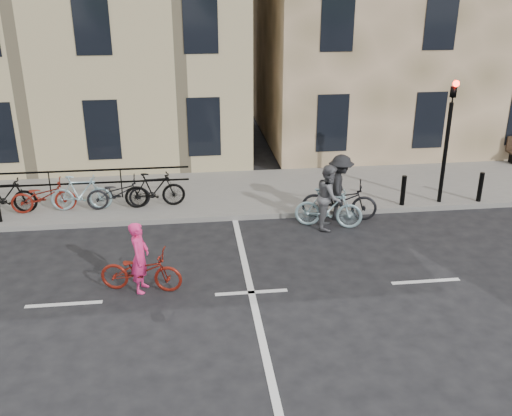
{
  "coord_description": "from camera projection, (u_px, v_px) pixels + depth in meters",
  "views": [
    {
      "loc": [
        -1.24,
        -10.82,
        6.44
      ],
      "look_at": [
        0.38,
        2.2,
        1.1
      ],
      "focal_mm": 40.0,
      "sensor_mm": 36.0,
      "label": 1
    }
  ],
  "objects": [
    {
      "name": "cyclist_pink",
      "position": [
        141.0,
        267.0,
        12.42
      ],
      "size": [
        1.91,
        0.99,
        1.62
      ],
      "rotation": [
        0.0,
        0.0,
        1.36
      ],
      "color": "maroon",
      "rests_on": "ground"
    },
    {
      "name": "sidewalk",
      "position": [
        100.0,
        199.0,
        17.55
      ],
      "size": [
        46.0,
        4.0,
        0.15
      ],
      "primitive_type": "cube",
      "color": "slate",
      "rests_on": "ground"
    },
    {
      "name": "bollard_east",
      "position": [
        403.0,
        190.0,
        16.76
      ],
      "size": [
        0.14,
        0.14,
        0.9
      ],
      "primitive_type": "cylinder",
      "color": "black",
      "rests_on": "sidewalk"
    },
    {
      "name": "cyclist_dark",
      "position": [
        340.0,
        194.0,
        16.07
      ],
      "size": [
        2.24,
        1.36,
        1.89
      ],
      "rotation": [
        0.0,
        0.0,
        1.32
      ],
      "color": "black",
      "rests_on": "ground"
    },
    {
      "name": "bollard_west",
      "position": [
        480.0,
        187.0,
        17.04
      ],
      "size": [
        0.14,
        0.14,
        0.9
      ],
      "primitive_type": "cylinder",
      "color": "black",
      "rests_on": "sidewalk"
    },
    {
      "name": "parked_bikes",
      "position": [
        61.0,
        194.0,
        16.34
      ],
      "size": [
        7.25,
        1.23,
        1.05
      ],
      "color": "black",
      "rests_on": "sidewalk"
    },
    {
      "name": "ground",
      "position": [
        251.0,
        293.0,
        12.51
      ],
      "size": [
        120.0,
        120.0,
        0.0
      ],
      "primitive_type": "plane",
      "color": "black",
      "rests_on": "ground"
    },
    {
      "name": "cyclist_grey",
      "position": [
        329.0,
        202.0,
        15.53
      ],
      "size": [
        1.92,
        1.05,
        1.79
      ],
      "rotation": [
        0.0,
        0.0,
        1.27
      ],
      "color": "#90B5BD",
      "rests_on": "ground"
    },
    {
      "name": "traffic_light",
      "position": [
        449.0,
        127.0,
        16.29
      ],
      "size": [
        0.18,
        0.3,
        3.9
      ],
      "color": "black",
      "rests_on": "sidewalk"
    }
  ]
}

